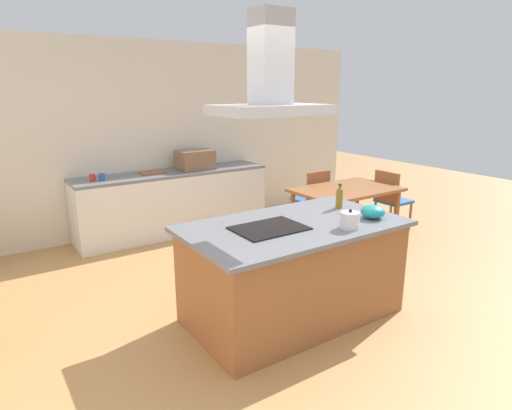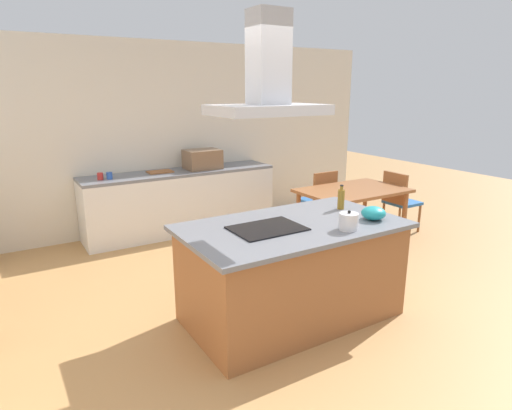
{
  "view_description": "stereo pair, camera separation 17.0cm",
  "coord_description": "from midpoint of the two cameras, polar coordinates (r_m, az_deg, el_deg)",
  "views": [
    {
      "loc": [
        -2.32,
        -2.86,
        2.06
      ],
      "look_at": [
        -0.14,
        0.4,
        1.0
      ],
      "focal_mm": 30.6,
      "sensor_mm": 36.0,
      "label": 1
    },
    {
      "loc": [
        -2.18,
        -2.95,
        2.06
      ],
      "look_at": [
        -0.14,
        0.4,
        1.0
      ],
      "focal_mm": 30.6,
      "sensor_mm": 36.0,
      "label": 2
    }
  ],
  "objects": [
    {
      "name": "ground",
      "position": [
        5.36,
        -4.01,
        -7.53
      ],
      "size": [
        16.0,
        16.0,
        0.0
      ],
      "primitive_type": "plane",
      "color": "tan"
    },
    {
      "name": "wall_back",
      "position": [
        6.59,
        -11.34,
        8.65
      ],
      "size": [
        7.2,
        0.1,
        2.7
      ],
      "primitive_type": "cube",
      "color": "beige",
      "rests_on": "ground"
    },
    {
      "name": "kitchen_island",
      "position": [
        4.01,
        5.92,
        -8.59
      ],
      "size": [
        1.96,
        1.12,
        0.9
      ],
      "color": "#995B33",
      "rests_on": "ground"
    },
    {
      "name": "cooktop",
      "position": [
        3.7,
        2.8,
        -3.07
      ],
      "size": [
        0.6,
        0.44,
        0.01
      ],
      "primitive_type": "cube",
      "color": "black",
      "rests_on": "kitchen_island"
    },
    {
      "name": "tea_kettle",
      "position": [
        3.77,
        13.31,
        -2.09
      ],
      "size": [
        0.22,
        0.16,
        0.17
      ],
      "color": "silver",
      "rests_on": "kitchen_island"
    },
    {
      "name": "olive_oil_bottle",
      "position": [
        4.38,
        12.15,
        0.79
      ],
      "size": [
        0.07,
        0.07,
        0.24
      ],
      "color": "olive",
      "rests_on": "kitchen_island"
    },
    {
      "name": "mixing_bowl",
      "position": [
        4.11,
        16.26,
        -1.03
      ],
      "size": [
        0.22,
        0.22,
        0.12
      ],
      "primitive_type": "ellipsoid",
      "color": "teal",
      "rests_on": "kitchen_island"
    },
    {
      "name": "back_counter",
      "position": [
        6.45,
        -9.0,
        0.47
      ],
      "size": [
        2.78,
        0.62,
        0.9
      ],
      "color": "silver",
      "rests_on": "ground"
    },
    {
      "name": "countertop_microwave",
      "position": [
        6.47,
        -6.26,
        5.96
      ],
      "size": [
        0.5,
        0.38,
        0.28
      ],
      "primitive_type": "cube",
      "color": "brown",
      "rests_on": "back_counter"
    },
    {
      "name": "coffee_mug_red",
      "position": [
        5.99,
        -18.93,
        3.57
      ],
      "size": [
        0.08,
        0.08,
        0.09
      ],
      "primitive_type": "cylinder",
      "color": "red",
      "rests_on": "back_counter"
    },
    {
      "name": "coffee_mug_blue",
      "position": [
        5.99,
        -17.85,
        3.67
      ],
      "size": [
        0.08,
        0.08,
        0.09
      ],
      "primitive_type": "cylinder",
      "color": "#2D56B2",
      "rests_on": "back_counter"
    },
    {
      "name": "cutting_board",
      "position": [
        6.3,
        -11.68,
        4.28
      ],
      "size": [
        0.34,
        0.24,
        0.02
      ],
      "primitive_type": "cube",
      "color": "#995B33",
      "rests_on": "back_counter"
    },
    {
      "name": "dining_table",
      "position": [
        5.98,
        13.32,
        1.24
      ],
      "size": [
        1.4,
        0.9,
        0.75
      ],
      "color": "#995B33",
      "rests_on": "ground"
    },
    {
      "name": "chair_facing_back_wall",
      "position": [
        6.49,
        9.14,
        1.1
      ],
      "size": [
        0.42,
        0.42,
        0.89
      ],
      "color": "#2D6BB7",
      "rests_on": "ground"
    },
    {
      "name": "chair_at_right_end",
      "position": [
        6.68,
        18.86,
        0.87
      ],
      "size": [
        0.42,
        0.42,
        0.89
      ],
      "color": "#2D6BB7",
      "rests_on": "ground"
    },
    {
      "name": "range_hood",
      "position": [
        3.52,
        3.06,
        15.77
      ],
      "size": [
        0.9,
        0.55,
        0.78
      ],
      "color": "#ADADB2"
    }
  ]
}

